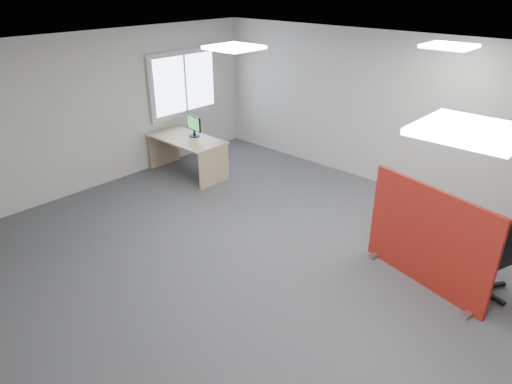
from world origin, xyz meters
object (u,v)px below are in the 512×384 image
Objects in this scene: red_divider at (428,239)px; monitor_second at (194,125)px; office_chair at (496,252)px; second_desk at (189,147)px.

monitor_second is (-4.82, 0.46, 0.31)m from red_divider.
red_divider reaches higher than office_chair.
office_chair reaches higher than second_desk.
office_chair is (0.69, 0.29, -0.02)m from red_divider.
red_divider is 1.55× the size of office_chair.
monitor_second is 5.53m from office_chair.
monitor_second is at bearing 76.78° from second_desk.
office_chair is (5.55, -0.04, 0.07)m from second_desk.
office_chair is at bearing -0.38° from second_desk.
red_divider is at bearing -137.81° from office_chair.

